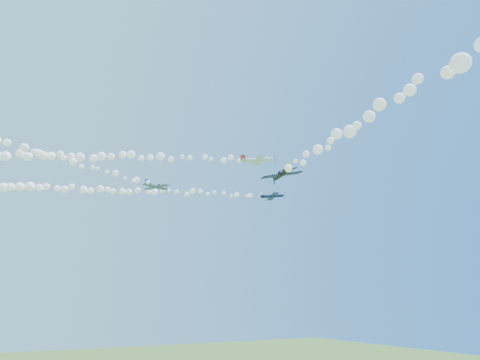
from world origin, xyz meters
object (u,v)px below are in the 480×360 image
plane_white (258,160)px  plane_navy (272,196)px  plane_grey (157,187)px  plane_black (282,174)px

plane_white → plane_navy: size_ratio=1.11×
plane_white → plane_grey: size_ratio=1.26×
plane_navy → plane_black: bearing=-102.3°
plane_white → plane_grey: (-20.25, 7.09, -7.14)m
plane_grey → plane_black: 29.61m
plane_navy → plane_black: (-19.88, -32.65, -6.50)m
plane_navy → plane_grey: bearing=-150.5°
plane_white → plane_black: bearing=-87.2°
plane_grey → plane_black: bearing=-89.1°
plane_white → plane_navy: (12.27, 13.12, -3.56)m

